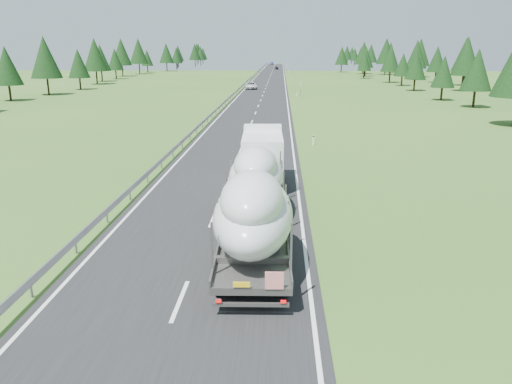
{
  "coord_description": "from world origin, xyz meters",
  "views": [
    {
      "loc": [
        3.43,
        -15.59,
        8.48
      ],
      "look_at": [
        2.33,
        7.03,
        2.01
      ],
      "focal_mm": 35.0,
      "sensor_mm": 36.0,
      "label": 1
    }
  ],
  "objects_px": {
    "distant_van": "(251,86)",
    "distant_car_dark": "(277,68)",
    "highway_sign": "(301,87)",
    "distant_car_blue": "(272,63)",
    "boat_truck": "(257,184)"
  },
  "relations": [
    {
      "from": "distant_van",
      "to": "distant_car_dark",
      "type": "distance_m",
      "value": 116.79
    },
    {
      "from": "highway_sign",
      "to": "distant_van",
      "type": "relative_size",
      "value": 0.46
    },
    {
      "from": "distant_car_dark",
      "to": "distant_car_blue",
      "type": "distance_m",
      "value": 77.56
    },
    {
      "from": "highway_sign",
      "to": "boat_truck",
      "type": "xyz_separation_m",
      "value": [
        -4.87,
        -72.3,
        0.43
      ]
    },
    {
      "from": "distant_van",
      "to": "distant_car_dark",
      "type": "xyz_separation_m",
      "value": [
        4.7,
        116.69,
        -0.13
      ]
    },
    {
      "from": "distant_car_dark",
      "to": "boat_truck",
      "type": "bearing_deg",
      "value": -95.38
    },
    {
      "from": "highway_sign",
      "to": "distant_van",
      "type": "height_order",
      "value": "highway_sign"
    },
    {
      "from": "boat_truck",
      "to": "distant_car_blue",
      "type": "height_order",
      "value": "boat_truck"
    },
    {
      "from": "highway_sign",
      "to": "distant_car_dark",
      "type": "height_order",
      "value": "highway_sign"
    },
    {
      "from": "boat_truck",
      "to": "distant_car_blue",
      "type": "distance_m",
      "value": 284.22
    },
    {
      "from": "highway_sign",
      "to": "distant_car_blue",
      "type": "xyz_separation_m",
      "value": [
        -9.29,
        211.88,
        -1.01
      ]
    },
    {
      "from": "highway_sign",
      "to": "distant_car_blue",
      "type": "distance_m",
      "value": 212.09
    },
    {
      "from": "highway_sign",
      "to": "boat_truck",
      "type": "distance_m",
      "value": 72.46
    },
    {
      "from": "highway_sign",
      "to": "distant_van",
      "type": "bearing_deg",
      "value": 120.39
    },
    {
      "from": "boat_truck",
      "to": "distant_van",
      "type": "relative_size",
      "value": 3.45
    }
  ]
}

